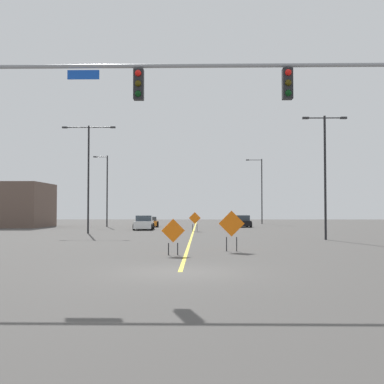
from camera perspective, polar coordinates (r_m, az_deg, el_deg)
ground at (r=16.42m, az=-1.42°, el=-9.49°), size 166.49×166.49×0.00m
road_centre_stripe at (r=62.56m, az=0.39°, el=-3.99°), size 0.16×92.50×0.01m
traffic_signal_assembly at (r=16.90m, az=11.01°, el=10.28°), size 15.36×0.44×7.40m
street_lamp_far_right at (r=34.76m, az=15.52°, el=2.86°), size 3.09×0.24×8.66m
street_lamp_far_left at (r=59.21m, az=-10.15°, el=0.51°), size 1.79×0.24×8.65m
street_lamp_mid_right at (r=70.57m, az=8.16°, el=0.47°), size 2.37×0.24×9.45m
street_lamp_near_right at (r=43.50m, az=-12.19°, el=2.64°), size 4.74×0.24×9.54m
construction_sign_median_far at (r=24.40m, az=4.72°, el=-3.99°), size 1.32×0.05×2.06m
construction_sign_left_lane at (r=22.29m, az=-2.26°, el=-4.83°), size 1.08×0.28×1.69m
construction_sign_median_near at (r=46.14m, az=0.33°, el=-3.24°), size 1.14×0.16×1.85m
car_white_approaching at (r=50.17m, az=-5.72°, el=-3.70°), size 2.15×4.62×1.47m
car_black_passing at (r=57.51m, az=5.90°, el=-3.50°), size 2.21×3.97×1.41m
car_orange_mid at (r=58.06m, az=-5.06°, el=-3.57°), size 2.25×3.91×1.21m
roadside_building_west at (r=61.09m, az=-20.11°, el=-1.46°), size 7.17×8.40×5.25m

